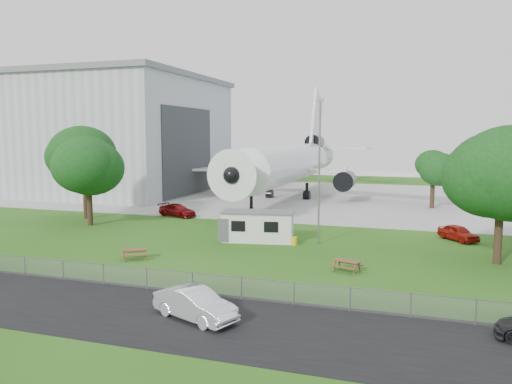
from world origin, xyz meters
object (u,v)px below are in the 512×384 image
(site_cabin, at_px, (258,226))
(picnic_east, at_px, (347,271))
(picnic_west, at_px, (135,259))
(airliner, at_px, (290,162))
(hangar, at_px, (83,134))
(car_centre_sedan, at_px, (195,304))

(site_cabin, relative_size, picnic_east, 3.85)
(picnic_west, xyz_separation_m, picnic_east, (15.41, 1.58, 0.00))
(airliner, xyz_separation_m, picnic_west, (-1.68, -39.21, -5.27))
(hangar, xyz_separation_m, picnic_east, (49.71, -37.77, -9.41))
(car_centre_sedan, bearing_deg, site_cabin, 30.44)
(hangar, bearing_deg, picnic_east, -37.23)
(airliner, height_order, picnic_east, airliner)
(airliner, bearing_deg, hangar, 179.78)
(site_cabin, distance_m, car_centre_sedan, 18.86)
(hangar, bearing_deg, car_centre_sedan, -48.22)
(airliner, xyz_separation_m, site_cabin, (5.02, -30.25, -3.96))
(hangar, xyz_separation_m, picnic_west, (34.29, -39.35, -9.41))
(airliner, height_order, site_cabin, airliner)
(hangar, height_order, picnic_east, hangar)
(picnic_west, bearing_deg, hangar, 100.34)
(picnic_west, bearing_deg, picnic_east, -24.88)
(hangar, bearing_deg, site_cabin, -36.55)
(airliner, bearing_deg, picnic_east, -69.95)
(hangar, xyz_separation_m, airliner, (35.97, -0.14, -4.14))
(hangar, xyz_separation_m, site_cabin, (40.99, -30.39, -8.09))
(site_cabin, xyz_separation_m, picnic_east, (8.72, -7.38, -1.31))
(car_centre_sedan, bearing_deg, airliner, 30.96)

